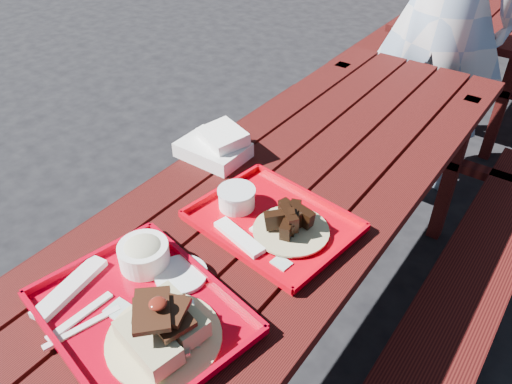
# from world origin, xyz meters

# --- Properties ---
(ground) EXTENTS (60.00, 60.00, 0.00)m
(ground) POSITION_xyz_m (0.00, 0.00, 0.00)
(ground) COLOR black
(ground) RESTS_ON ground
(picnic_table_near) EXTENTS (1.41, 2.40, 0.75)m
(picnic_table_near) POSITION_xyz_m (-0.00, 0.00, 0.56)
(picnic_table_near) COLOR #45100D
(picnic_table_near) RESTS_ON ground
(picnic_table_far) EXTENTS (1.41, 2.40, 0.75)m
(picnic_table_far) POSITION_xyz_m (-0.00, 2.80, 0.56)
(picnic_table_far) COLOR #45100D
(picnic_table_far) RESTS_ON ground
(near_tray) EXTENTS (0.55, 0.46, 0.15)m
(near_tray) POSITION_xyz_m (0.02, -0.60, 0.79)
(near_tray) COLOR #B20015
(near_tray) RESTS_ON picnic_table_near
(far_tray) EXTENTS (0.48, 0.39, 0.07)m
(far_tray) POSITION_xyz_m (0.07, -0.18, 0.77)
(far_tray) COLOR red
(far_tray) RESTS_ON picnic_table_near
(white_cloth) EXTENTS (0.23, 0.20, 0.09)m
(white_cloth) POSITION_xyz_m (-0.28, 0.01, 0.79)
(white_cloth) COLOR white
(white_cloth) RESTS_ON picnic_table_near
(person) EXTENTS (0.73, 0.52, 1.89)m
(person) POSITION_xyz_m (-0.01, 1.41, 0.95)
(person) COLOR #96B1D2
(person) RESTS_ON ground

